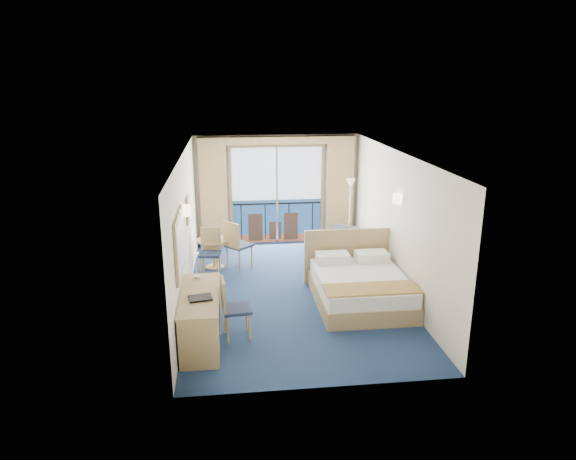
{
  "coord_description": "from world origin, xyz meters",
  "views": [
    {
      "loc": [
        -1.19,
        -9.18,
        4.02
      ],
      "look_at": [
        -0.08,
        0.2,
        1.2
      ],
      "focal_mm": 32.0,
      "sensor_mm": 36.0,
      "label": 1
    }
  ],
  "objects_px": {
    "table_chair_a": "(236,242)",
    "floor_lamp": "(350,196)",
    "desk": "(199,329)",
    "table_chair_b": "(210,249)",
    "bed": "(360,286)",
    "round_table": "(214,246)",
    "desk_chair": "(231,305)",
    "nightstand": "(372,262)",
    "armchair": "(341,240)"
  },
  "relations": [
    {
      "from": "desk_chair",
      "to": "round_table",
      "type": "relative_size",
      "value": 1.41
    },
    {
      "from": "floor_lamp",
      "to": "bed",
      "type": "bearing_deg",
      "value": -99.53
    },
    {
      "from": "bed",
      "to": "floor_lamp",
      "type": "bearing_deg",
      "value": 80.47
    },
    {
      "from": "round_table",
      "to": "floor_lamp",
      "type": "bearing_deg",
      "value": 15.47
    },
    {
      "from": "bed",
      "to": "desk_chair",
      "type": "relative_size",
      "value": 2.09
    },
    {
      "from": "bed",
      "to": "nightstand",
      "type": "relative_size",
      "value": 3.56
    },
    {
      "from": "bed",
      "to": "floor_lamp",
      "type": "relative_size",
      "value": 1.23
    },
    {
      "from": "desk",
      "to": "armchair",
      "type": "bearing_deg",
      "value": 55.03
    },
    {
      "from": "bed",
      "to": "floor_lamp",
      "type": "xyz_separation_m",
      "value": [
        0.51,
        3.04,
        1.0
      ]
    },
    {
      "from": "round_table",
      "to": "table_chair_a",
      "type": "xyz_separation_m",
      "value": [
        0.48,
        -0.18,
        0.12
      ]
    },
    {
      "from": "floor_lamp",
      "to": "desk_chair",
      "type": "bearing_deg",
      "value": -124.82
    },
    {
      "from": "nightstand",
      "to": "bed",
      "type": "bearing_deg",
      "value": -114.65
    },
    {
      "from": "desk_chair",
      "to": "table_chair_a",
      "type": "height_order",
      "value": "table_chair_a"
    },
    {
      "from": "armchair",
      "to": "table_chair_b",
      "type": "distance_m",
      "value": 3.23
    },
    {
      "from": "bed",
      "to": "table_chair_a",
      "type": "relative_size",
      "value": 1.95
    },
    {
      "from": "table_chair_b",
      "to": "nightstand",
      "type": "bearing_deg",
      "value": -1.24
    },
    {
      "from": "desk",
      "to": "round_table",
      "type": "distance_m",
      "value": 3.8
    },
    {
      "from": "desk",
      "to": "table_chair_b",
      "type": "relative_size",
      "value": 1.74
    },
    {
      "from": "table_chair_b",
      "to": "round_table",
      "type": "bearing_deg",
      "value": 87.81
    },
    {
      "from": "round_table",
      "to": "table_chair_b",
      "type": "relative_size",
      "value": 0.72
    },
    {
      "from": "bed",
      "to": "round_table",
      "type": "distance_m",
      "value": 3.46
    },
    {
      "from": "armchair",
      "to": "floor_lamp",
      "type": "xyz_separation_m",
      "value": [
        0.25,
        0.23,
        1.0
      ]
    },
    {
      "from": "table_chair_b",
      "to": "floor_lamp",
      "type": "bearing_deg",
      "value": 28.09
    },
    {
      "from": "nightstand",
      "to": "table_chair_b",
      "type": "height_order",
      "value": "table_chair_b"
    },
    {
      "from": "bed",
      "to": "table_chair_a",
      "type": "height_order",
      "value": "bed"
    },
    {
      "from": "nightstand",
      "to": "armchair",
      "type": "relative_size",
      "value": 0.87
    },
    {
      "from": "bed",
      "to": "table_chair_a",
      "type": "xyz_separation_m",
      "value": [
        -2.24,
        1.97,
        0.3
      ]
    },
    {
      "from": "table_chair_b",
      "to": "bed",
      "type": "bearing_deg",
      "value": -25.58
    },
    {
      "from": "bed",
      "to": "desk",
      "type": "bearing_deg",
      "value": -150.03
    },
    {
      "from": "bed",
      "to": "nightstand",
      "type": "height_order",
      "value": "bed"
    },
    {
      "from": "table_chair_a",
      "to": "floor_lamp",
      "type": "bearing_deg",
      "value": -111.68
    },
    {
      "from": "floor_lamp",
      "to": "round_table",
      "type": "bearing_deg",
      "value": -164.53
    },
    {
      "from": "desk",
      "to": "desk_chair",
      "type": "relative_size",
      "value": 1.71
    },
    {
      "from": "desk_chair",
      "to": "round_table",
      "type": "distance_m",
      "value": 3.27
    },
    {
      "from": "round_table",
      "to": "desk_chair",
      "type": "bearing_deg",
      "value": -84.08
    },
    {
      "from": "bed",
      "to": "table_chair_b",
      "type": "height_order",
      "value": "bed"
    },
    {
      "from": "nightstand",
      "to": "table_chair_a",
      "type": "xyz_separation_m",
      "value": [
        -2.82,
        0.69,
        0.31
      ]
    },
    {
      "from": "round_table",
      "to": "nightstand",
      "type": "bearing_deg",
      "value": -14.65
    },
    {
      "from": "table_chair_a",
      "to": "round_table",
      "type": "bearing_deg",
      "value": 26.58
    },
    {
      "from": "nightstand",
      "to": "table_chair_a",
      "type": "distance_m",
      "value": 2.92
    },
    {
      "from": "floor_lamp",
      "to": "table_chair_a",
      "type": "bearing_deg",
      "value": -158.71
    },
    {
      "from": "nightstand",
      "to": "desk_chair",
      "type": "xyz_separation_m",
      "value": [
        -2.96,
        -2.39,
        0.28
      ]
    },
    {
      "from": "bed",
      "to": "desk",
      "type": "distance_m",
      "value": 3.3
    },
    {
      "from": "floor_lamp",
      "to": "table_chair_a",
      "type": "relative_size",
      "value": 1.59
    },
    {
      "from": "nightstand",
      "to": "floor_lamp",
      "type": "bearing_deg",
      "value": 92.57
    },
    {
      "from": "table_chair_a",
      "to": "desk",
      "type": "bearing_deg",
      "value": 127.33
    },
    {
      "from": "nightstand",
      "to": "armchair",
      "type": "xyz_separation_m",
      "value": [
        -0.32,
        1.53,
        0.01
      ]
    },
    {
      "from": "round_table",
      "to": "table_chair_a",
      "type": "relative_size",
      "value": 0.66
    },
    {
      "from": "armchair",
      "to": "desk",
      "type": "relative_size",
      "value": 0.39
    },
    {
      "from": "desk",
      "to": "desk_chair",
      "type": "bearing_deg",
      "value": 48.29
    }
  ]
}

